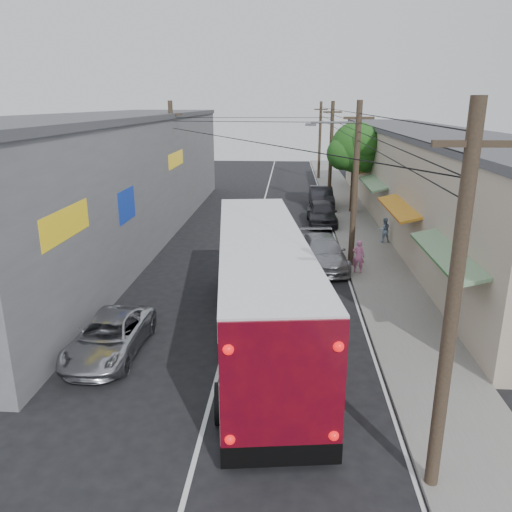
% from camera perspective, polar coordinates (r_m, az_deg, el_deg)
% --- Properties ---
extents(ground, '(120.00, 120.00, 0.00)m').
position_cam_1_polar(ground, '(13.68, -5.81, -18.13)').
color(ground, black).
rests_on(ground, ground).
extents(sidewalk, '(3.00, 80.00, 0.12)m').
position_cam_1_polar(sidewalk, '(32.27, 11.62, 2.76)').
color(sidewalk, slate).
rests_on(sidewalk, ground).
extents(building_right, '(7.09, 40.00, 6.25)m').
position_cam_1_polar(building_right, '(34.51, 18.98, 8.34)').
color(building_right, '#BEAB97').
rests_on(building_right, ground).
extents(building_left, '(7.20, 36.00, 7.25)m').
position_cam_1_polar(building_left, '(31.14, -16.23, 8.66)').
color(building_left, gray).
rests_on(building_left, ground).
extents(utility_poles, '(11.80, 45.28, 8.00)m').
position_cam_1_polar(utility_poles, '(31.56, 5.82, 10.22)').
color(utility_poles, '#473828').
rests_on(utility_poles, ground).
extents(street_tree, '(4.40, 4.00, 6.60)m').
position_cam_1_polar(street_tree, '(37.46, 11.42, 11.90)').
color(street_tree, '#3F2B19').
rests_on(street_tree, ground).
extents(coach_bus, '(4.29, 13.25, 3.75)m').
position_cam_1_polar(coach_bus, '(16.80, 0.61, -3.56)').
color(coach_bus, white).
rests_on(coach_bus, ground).
extents(jeepney, '(2.14, 4.48, 1.23)m').
position_cam_1_polar(jeepney, '(17.03, -16.39, -8.86)').
color(jeepney, '#B8B9C0').
rests_on(jeepney, ground).
extents(parked_suv, '(2.60, 5.26, 1.47)m').
position_cam_1_polar(parked_suv, '(25.10, 7.64, 0.44)').
color(parked_suv, gray).
rests_on(parked_suv, ground).
extents(parked_car_mid, '(1.97, 4.73, 1.60)m').
position_cam_1_polar(parked_car_mid, '(33.84, 7.54, 4.91)').
color(parked_car_mid, '#232327').
rests_on(parked_car_mid, ground).
extents(parked_car_far, '(1.83, 4.86, 1.59)m').
position_cam_1_polar(parked_car_far, '(39.68, 7.47, 6.70)').
color(parked_car_far, '#222227').
rests_on(parked_car_far, ground).
extents(pedestrian_near, '(0.66, 0.52, 1.58)m').
position_cam_1_polar(pedestrian_near, '(24.10, 11.62, -0.03)').
color(pedestrian_near, '#CC6C9B').
rests_on(pedestrian_near, sidewalk).
extents(pedestrian_far, '(0.76, 0.63, 1.43)m').
position_cam_1_polar(pedestrian_far, '(29.77, 14.45, 2.90)').
color(pedestrian_far, '#86A2C3').
rests_on(pedestrian_far, sidewalk).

